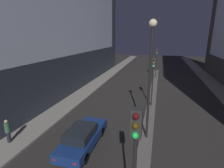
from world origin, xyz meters
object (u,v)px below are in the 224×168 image
at_px(traffic_light_far, 157,57).
at_px(street_lamp, 151,64).
at_px(traffic_light_near, 135,148).
at_px(car_left_lane, 83,137).
at_px(pedestrian_on_left_sidewalk, 8,130).
at_px(traffic_light_mid, 153,71).

bearing_deg(traffic_light_far, street_lamp, -90.00).
xyz_separation_m(traffic_light_near, traffic_light_far, (0.00, 25.23, 0.00)).
bearing_deg(traffic_light_far, car_left_lane, -100.47).
height_order(traffic_light_far, car_left_lane, traffic_light_far).
bearing_deg(car_left_lane, traffic_light_far, 79.53).
height_order(traffic_light_near, car_left_lane, traffic_light_near).
relative_size(traffic_light_near, pedestrian_on_left_sidewalk, 2.97).
bearing_deg(street_lamp, traffic_light_mid, 90.00).
relative_size(traffic_light_near, street_lamp, 0.62).
bearing_deg(street_lamp, traffic_light_near, -90.00).
height_order(traffic_light_near, traffic_light_far, same).
height_order(traffic_light_mid, traffic_light_far, same).
bearing_deg(traffic_light_mid, traffic_light_near, -90.00).
relative_size(traffic_light_near, traffic_light_far, 1.00).
height_order(traffic_light_near, pedestrian_on_left_sidewalk, traffic_light_near).
xyz_separation_m(traffic_light_near, traffic_light_mid, (0.00, 12.27, 0.00)).
relative_size(traffic_light_near, traffic_light_mid, 1.00).
xyz_separation_m(street_lamp, car_left_lane, (-3.85, -2.01, -4.50)).
xyz_separation_m(traffic_light_near, car_left_lane, (-3.85, 4.36, -2.90)).
relative_size(traffic_light_mid, traffic_light_far, 1.00).
bearing_deg(car_left_lane, traffic_light_near, -48.55).
distance_m(car_left_lane, pedestrian_on_left_sidewalk, 4.94).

